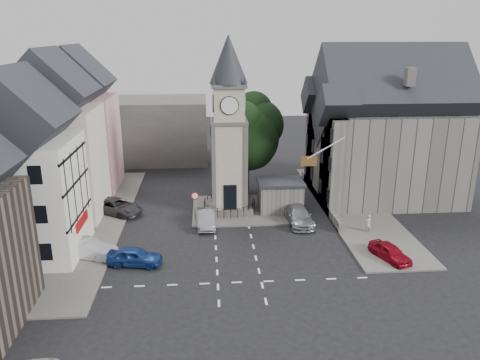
{
  "coord_description": "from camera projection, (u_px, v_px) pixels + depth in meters",
  "views": [
    {
      "loc": [
        -2.06,
        -33.84,
        16.44
      ],
      "look_at": [
        0.79,
        5.0,
        4.03
      ],
      "focal_mm": 35.0,
      "sensor_mm": 36.0,
      "label": 1
    }
  ],
  "objects": [
    {
      "name": "terrace_pink",
      "position": [
        79.0,
        129.0,
        49.41
      ],
      "size": [
        8.1,
        7.6,
        12.8
      ],
      "color": "pink",
      "rests_on": "ground"
    },
    {
      "name": "terrace_cream",
      "position": [
        56.0,
        147.0,
        41.81
      ],
      "size": [
        8.1,
        7.6,
        12.8
      ],
      "color": "beige",
      "rests_on": "ground"
    },
    {
      "name": "flagpole",
      "position": [
        326.0,
        148.0,
        39.52
      ],
      "size": [
        3.68,
        0.1,
        2.74
      ],
      "color": "white",
      "rests_on": "ground"
    },
    {
      "name": "car_west_silver",
      "position": [
        88.0,
        249.0,
        35.34
      ],
      "size": [
        4.71,
        2.9,
        1.47
      ],
      "primitive_type": "imported",
      "rotation": [
        0.0,
        0.0,
        1.24
      ],
      "color": "#B4B6BC",
      "rests_on": "ground"
    },
    {
      "name": "ground",
      "position": [
        235.0,
        247.0,
        37.29
      ],
      "size": [
        120.0,
        120.0,
        0.0
      ],
      "primitive_type": "plane",
      "color": "black",
      "rests_on": "ground"
    },
    {
      "name": "east_boundary_wall",
      "position": [
        319.0,
        197.0,
        47.3
      ],
      "size": [
        0.4,
        16.0,
        0.9
      ],
      "primitive_type": "cube",
      "color": "#5B5953",
      "rests_on": "ground"
    },
    {
      "name": "central_island",
      "position": [
        245.0,
        209.0,
        44.97
      ],
      "size": [
        10.0,
        8.0,
        0.16
      ],
      "primitive_type": "cube",
      "color": "#595651",
      "rests_on": "ground"
    },
    {
      "name": "warning_sign_post",
      "position": [
        195.0,
        201.0,
        41.61
      ],
      "size": [
        0.7,
        0.19,
        2.85
      ],
      "color": "black",
      "rests_on": "ground"
    },
    {
      "name": "pavement_west",
      "position": [
        92.0,
        222.0,
        42.1
      ],
      "size": [
        6.0,
        30.0,
        0.14
      ],
      "primitive_type": "cube",
      "color": "#595651",
      "rests_on": "ground"
    },
    {
      "name": "clock_tower",
      "position": [
        229.0,
        127.0,
        42.42
      ],
      "size": [
        4.86,
        4.86,
        16.25
      ],
      "color": "#4C4944",
      "rests_on": "ground"
    },
    {
      "name": "terrace_tudor",
      "position": [
        24.0,
        178.0,
        34.33
      ],
      "size": [
        8.1,
        7.6,
        12.0
      ],
      "color": "silver",
      "rests_on": "ground"
    },
    {
      "name": "pavement_east",
      "position": [
        352.0,
        207.0,
        45.71
      ],
      "size": [
        6.0,
        26.0,
        0.14
      ],
      "primitive_type": "cube",
      "color": "#595651",
      "rests_on": "ground"
    },
    {
      "name": "car_east_red",
      "position": [
        390.0,
        252.0,
        35.05
      ],
      "size": [
        2.7,
        4.01,
        1.27
      ],
      "primitive_type": "imported",
      "rotation": [
        0.0,
        0.0,
        0.36
      ],
      "color": "maroon",
      "rests_on": "ground"
    },
    {
      "name": "town_tree",
      "position": [
        246.0,
        129.0,
        47.66
      ],
      "size": [
        7.2,
        7.2,
        10.8
      ],
      "color": "black",
      "rests_on": "ground"
    },
    {
      "name": "car_island_east",
      "position": [
        299.0,
        215.0,
        41.76
      ],
      "size": [
        2.24,
        5.12,
        1.47
      ],
      "primitive_type": "imported",
      "rotation": [
        0.0,
        0.0,
        0.04
      ],
      "color": "gray",
      "rests_on": "ground"
    },
    {
      "name": "road_markings",
      "position": [
        240.0,
        282.0,
        32.06
      ],
      "size": [
        20.0,
        8.0,
        0.01
      ],
      "primitive_type": "cube",
      "color": "silver",
      "rests_on": "ground"
    },
    {
      "name": "stone_shelter",
      "position": [
        280.0,
        196.0,
        44.28
      ],
      "size": [
        4.3,
        3.3,
        3.08
      ],
      "color": "#5B5953",
      "rests_on": "ground"
    },
    {
      "name": "car_island_silver",
      "position": [
        206.0,
        218.0,
        41.19
      ],
      "size": [
        1.57,
        4.3,
        1.41
      ],
      "primitive_type": "imported",
      "rotation": [
        0.0,
        0.0,
        0.02
      ],
      "color": "gray",
      "rests_on": "ground"
    },
    {
      "name": "east_building",
      "position": [
        382.0,
        137.0,
        46.93
      ],
      "size": [
        14.4,
        11.4,
        12.6
      ],
      "color": "#5B5953",
      "rests_on": "ground"
    },
    {
      "name": "car_west_grey",
      "position": [
        117.0,
        206.0,
        43.93
      ],
      "size": [
        5.71,
        4.84,
        1.45
      ],
      "primitive_type": "imported",
      "rotation": [
        0.0,
        0.0,
        1.01
      ],
      "color": "#333336",
      "rests_on": "ground"
    },
    {
      "name": "car_west_blue",
      "position": [
        135.0,
        257.0,
        34.26
      ],
      "size": [
        4.23,
        2.24,
        1.37
      ],
      "primitive_type": "imported",
      "rotation": [
        0.0,
        0.0,
        1.41
      ],
      "color": "navy",
      "rests_on": "ground"
    },
    {
      "name": "backdrop_west",
      "position": [
        131.0,
        130.0,
        61.84
      ],
      "size": [
        20.0,
        10.0,
        8.0
      ],
      "primitive_type": "cube",
      "color": "#4C4944",
      "rests_on": "ground"
    },
    {
      "name": "pedestrian",
      "position": [
        368.0,
        224.0,
        39.74
      ],
      "size": [
        0.68,
        0.53,
        1.65
      ],
      "primitive_type": "imported",
      "rotation": [
        0.0,
        0.0,
        3.39
      ],
      "color": "#B9B299",
      "rests_on": "ground"
    }
  ]
}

